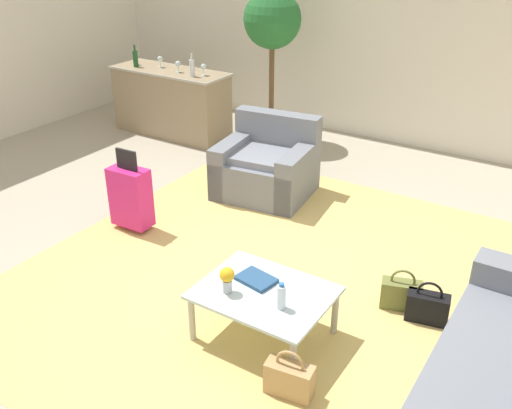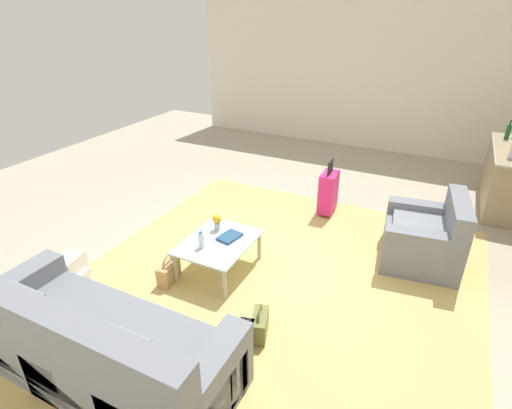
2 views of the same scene
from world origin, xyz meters
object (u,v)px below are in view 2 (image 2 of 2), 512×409
armchair (427,240)px  suitcase_magenta (328,192)px  water_bottle (201,240)px  wine_bottle_green (508,132)px  backpack_white (74,272)px  bar_console (508,177)px  wine_bottle_clear (512,150)px  handbag_olive (260,324)px  handbag_tan (169,272)px  coffee_table (219,245)px  couch (94,352)px  flower_vase (217,221)px  handbag_black (243,339)px  coffee_table_book (230,237)px

armchair → suitcase_magenta: armchair is taller
water_bottle → wine_bottle_green: bearing=143.8°
water_bottle → armchair: bearing=123.6°
suitcase_magenta → backpack_white: 3.60m
bar_console → wine_bottle_green: bearing=-167.1°
water_bottle → bar_console: 4.89m
wine_bottle_clear → handbag_olive: (3.73, -2.09, -0.92)m
wine_bottle_green → backpack_white: (5.01, -4.27, -0.86)m
armchair → handbag_tan: size_ratio=3.07×
water_bottle → bar_console: size_ratio=0.12×
water_bottle → suitcase_magenta: bearing=160.0°
coffee_table → handbag_tan: bearing=-42.0°
couch → armchair: (-3.11, 2.27, -0.02)m
wine_bottle_green → flower_vase: bearing=-39.6°
water_bottle → handbag_black: bearing=50.8°
coffee_table → flower_vase: bearing=-145.7°
couch → wine_bottle_green: bearing=152.0°
coffee_table_book → backpack_white: size_ratio=0.70×
armchair → backpack_white: armchair is taller
flower_vase → wine_bottle_green: 4.95m
coffee_table_book → handbag_olive: size_ratio=0.78×
coffee_table_book → coffee_table: bearing=-23.9°
suitcase_magenta → handbag_tan: suitcase_magenta is taller
armchair → water_bottle: size_ratio=5.38×
water_bottle → handbag_tan: bearing=-50.7°
coffee_table → handbag_olive: coffee_table is taller
armchair → coffee_table: armchair is taller
coffee_table → backpack_white: coffee_table is taller
water_bottle → handbag_olive: size_ratio=0.57×
wine_bottle_green → bar_console: bearing=12.9°
handbag_tan → backpack_white: 1.04m
flower_vase → handbag_black: size_ratio=0.57×
handbag_olive → handbag_tan: (-0.29, -1.30, 0.00)m
couch → suitcase_magenta: couch is taller
couch → handbag_tan: bearing=-167.3°
flower_vase → suitcase_magenta: suitcase_magenta is taller
couch → wine_bottle_clear: size_ratio=7.86×
flower_vase → handbag_tan: (0.67, -0.26, -0.40)m
flower_vase → suitcase_magenta: size_ratio=0.24×
couch → coffee_table_book: couch is taller
bar_console → backpack_white: bearing=-44.3°
armchair → wine_bottle_clear: bearing=154.3°
couch → coffee_table: bearing=176.8°
backpack_white → coffee_table: bearing=127.7°
armchair → wine_bottle_green: (-2.70, 0.81, 0.75)m
wine_bottle_green → backpack_white: wine_bottle_green is taller
handbag_olive → handbag_tan: 1.33m
backpack_white → wine_bottle_green: bearing=139.5°
armchair → handbag_olive: (2.05, -1.27, -0.17)m
bar_console → handbag_black: 5.02m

